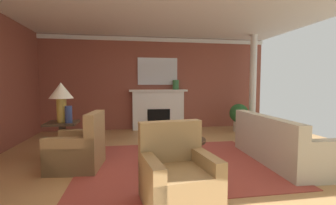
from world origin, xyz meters
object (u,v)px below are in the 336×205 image
at_px(vase_on_side_table, 69,114).
at_px(vase_mantel_right, 176,85).
at_px(coffee_table, 177,145).
at_px(potted_plant, 239,115).
at_px(mantel_mirror, 158,71).
at_px(armchair_near_window, 79,150).
at_px(side_table, 63,138).
at_px(armchair_facing_fireplace, 177,179).
at_px(sofa, 280,146).
at_px(table_lamp, 61,94).
at_px(fireplace, 158,111).

bearing_deg(vase_on_side_table, vase_mantel_right, 46.61).
relative_size(coffee_table, vase_mantel_right, 3.34).
bearing_deg(potted_plant, vase_on_side_table, -155.12).
distance_m(mantel_mirror, armchair_near_window, 4.12).
relative_size(armchair_near_window, side_table, 1.36).
xyz_separation_m(armchair_facing_fireplace, coffee_table, (0.29, 1.41, 0.03)).
bearing_deg(sofa, coffee_table, 174.05).
distance_m(coffee_table, table_lamp, 2.37).
relative_size(armchair_facing_fireplace, vase_on_side_table, 3.01).
bearing_deg(armchair_near_window, armchair_facing_fireplace, -46.20).
bearing_deg(side_table, vase_on_side_table, -38.66).
bearing_deg(potted_plant, sofa, -101.29).
xyz_separation_m(fireplace, potted_plant, (2.35, -0.74, -0.10)).
bearing_deg(armchair_near_window, mantel_mirror, 62.70).
height_order(fireplace, vase_on_side_table, fireplace).
height_order(vase_on_side_table, potted_plant, vase_on_side_table).
distance_m(side_table, potted_plant, 4.90).
distance_m(armchair_near_window, potted_plant, 4.82).
height_order(sofa, vase_mantel_right, vase_mantel_right).
bearing_deg(vase_mantel_right, armchair_near_window, -125.51).
bearing_deg(table_lamp, mantel_mirror, 51.91).
distance_m(armchair_near_window, vase_on_side_table, 0.80).
height_order(table_lamp, potted_plant, table_lamp).
bearing_deg(coffee_table, side_table, 162.26).
distance_m(table_lamp, potted_plant, 4.96).
height_order(coffee_table, potted_plant, potted_plant).
distance_m(armchair_facing_fireplace, coffee_table, 1.44).
relative_size(fireplace, vase_on_side_table, 5.71).
relative_size(armchair_near_window, vase_on_side_table, 3.01).
xyz_separation_m(armchair_near_window, vase_mantel_right, (2.30, 3.23, 1.09)).
distance_m(sofa, coffee_table, 1.88).
height_order(fireplace, table_lamp, table_lamp).
relative_size(armchair_facing_fireplace, side_table, 1.36).
relative_size(vase_mantel_right, potted_plant, 0.36).
xyz_separation_m(fireplace, vase_mantel_right, (0.55, -0.05, 0.81)).
height_order(coffee_table, table_lamp, table_lamp).
bearing_deg(vase_on_side_table, side_table, 141.34).
distance_m(fireplace, coffee_table, 3.33).
relative_size(sofa, vase_on_side_table, 6.78).
bearing_deg(coffee_table, table_lamp, 162.26).
bearing_deg(potted_plant, armchair_facing_fireplace, -124.25).
relative_size(armchair_facing_fireplace, vase_mantel_right, 3.17).
height_order(side_table, table_lamp, table_lamp).
bearing_deg(fireplace, potted_plant, -17.59).
bearing_deg(vase_mantel_right, side_table, -136.30).
distance_m(fireplace, vase_on_side_table, 3.44).
distance_m(fireplace, table_lamp, 3.48).
bearing_deg(mantel_mirror, armchair_near_window, -117.30).
bearing_deg(fireplace, coffee_table, -91.28).
xyz_separation_m(mantel_mirror, vase_mantel_right, (0.55, -0.17, -0.42)).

